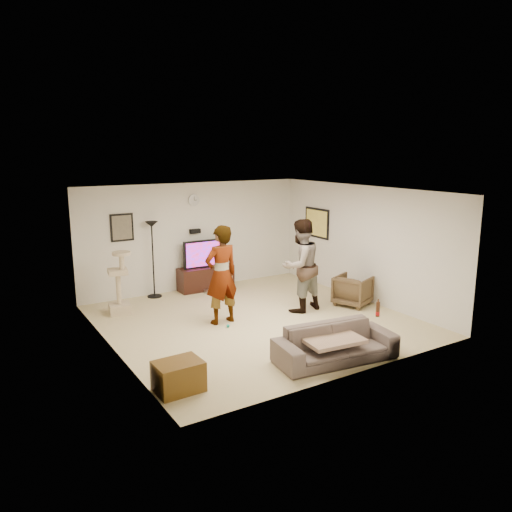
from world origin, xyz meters
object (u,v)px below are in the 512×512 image
person_right (300,266)px  sofa (335,343)px  tv_stand (206,278)px  cat_tree (118,283)px  tv (205,253)px  armchair (353,290)px  person_left (221,275)px  side_table (178,376)px  floor_lamp (153,260)px  beer_bottle (378,309)px

person_right → sofa: person_right is taller
tv_stand → cat_tree: size_ratio=1.03×
tv → armchair: 3.51m
tv → person_left: person_left is taller
person_right → side_table: person_right is taller
tv_stand → sofa: size_ratio=0.68×
person_right → armchair: 1.37m
sofa → armchair: bearing=50.0°
side_table → floor_lamp: bearing=73.7°
person_left → armchair: person_left is taller
tv_stand → floor_lamp: (-1.26, 0.04, 0.58)m
floor_lamp → armchair: floor_lamp is taller
tv_stand → person_left: person_left is taller
tv → sofa: bearing=-90.9°
cat_tree → side_table: size_ratio=2.01×
cat_tree → beer_bottle: bearing=-52.8°
armchair → tv_stand: bearing=15.2°
floor_lamp → side_table: 4.66m
floor_lamp → sofa: floor_lamp is taller
person_left → tv: bearing=-113.7°
person_left → person_right: (1.70, -0.19, 0.00)m
cat_tree → armchair: 4.85m
armchair → person_left: bearing=58.1°
sofa → cat_tree: bearing=125.9°
tv_stand → person_left: bearing=-108.7°
sofa → beer_bottle: bearing=7.5°
sofa → tv: bearing=96.7°
beer_bottle → person_right: bearing=86.9°
floor_lamp → side_table: (-1.30, -4.43, -0.64)m
armchair → side_table: armchair is taller
tv_stand → cat_tree: bearing=-163.2°
person_right → sofa: 2.59m
person_right → beer_bottle: bearing=78.8°
cat_tree → person_left: size_ratio=0.68×
floor_lamp → beer_bottle: bearing=-66.6°
tv → person_right: bearing=-69.1°
person_right → beer_bottle: 2.31m
person_left → sofa: (0.69, -2.48, -0.66)m
cat_tree → sofa: 4.62m
beer_bottle → cat_tree: bearing=127.2°
tv_stand → beer_bottle: beer_bottle is taller
tv_stand → floor_lamp: bearing=178.0°
tv → floor_lamp: 1.26m
floor_lamp → person_left: (0.49, -2.31, 0.09)m
side_table → sofa: bearing=-8.1°
tv → person_right: size_ratio=0.57×
tv_stand → tv: tv is taller
tv → side_table: bearing=-120.3°
person_right → beer_bottle: size_ratio=7.58×
tv → person_right: person_right is taller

